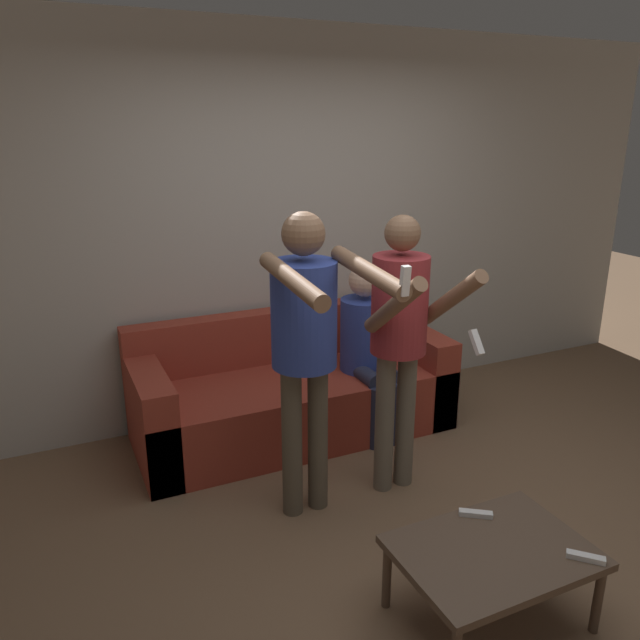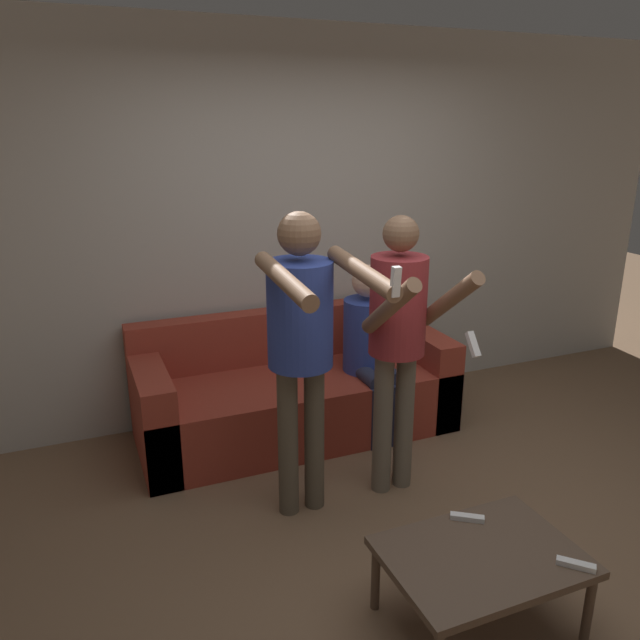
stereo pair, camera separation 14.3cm
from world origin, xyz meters
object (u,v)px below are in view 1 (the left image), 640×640
at_px(person_seated, 368,342).
at_px(coffee_table, 493,556).
at_px(person_standing_left, 306,331).
at_px(couch, 292,394).
at_px(remote_far, 476,514).
at_px(person_standing_right, 401,328).
at_px(remote_near, 586,557).

relative_size(person_seated, coffee_table, 1.45).
bearing_deg(person_standing_left, coffee_table, -69.46).
relative_size(couch, coffee_table, 2.63).
distance_m(person_standing_left, remote_far, 1.18).
bearing_deg(person_standing_right, coffee_table, -99.24).
height_order(remote_near, remote_far, same).
distance_m(person_standing_right, remote_far, 1.05).
bearing_deg(remote_far, person_seated, 79.20).
distance_m(coffee_table, remote_far, 0.23).
bearing_deg(person_standing_right, couch, 107.56).
bearing_deg(remote_near, coffee_table, 144.38).
height_order(person_standing_left, person_standing_right, person_standing_left).
bearing_deg(remote_far, remote_near, -62.75).
xyz_separation_m(person_standing_right, person_seated, (0.20, 0.72, -0.35)).
height_order(person_standing_left, remote_near, person_standing_left).
height_order(person_standing_left, person_seated, person_standing_left).
bearing_deg(person_standing_left, person_seated, 43.41).
distance_m(person_seated, coffee_table, 1.85).
distance_m(person_standing_left, coffee_table, 1.34).
height_order(person_seated, remote_near, person_seated).
relative_size(couch, person_standing_right, 1.32).
relative_size(coffee_table, remote_near, 6.12).
height_order(person_standing_left, remote_far, person_standing_left).
bearing_deg(person_seated, remote_far, -100.80).
bearing_deg(remote_far, person_standing_left, 119.35).
xyz_separation_m(person_standing_left, person_seated, (0.77, 0.73, -0.41)).
xyz_separation_m(person_standing_right, remote_near, (0.12, -1.27, -0.62)).
relative_size(person_standing_right, person_seated, 1.38).
xyz_separation_m(person_standing_left, remote_far, (0.47, -0.84, -0.69)).
xyz_separation_m(person_standing_left, remote_near, (0.69, -1.27, -0.69)).
distance_m(person_standing_left, remote_near, 1.60).
height_order(couch, person_standing_left, person_standing_left).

